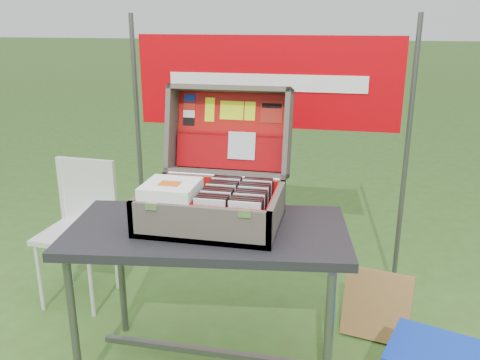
% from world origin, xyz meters
% --- Properties ---
extents(table, '(1.32, 0.78, 0.78)m').
position_xyz_m(table, '(-0.09, 0.05, 0.39)').
color(table, black).
rests_on(table, ground).
extents(table_top, '(1.32, 0.78, 0.04)m').
position_xyz_m(table_top, '(-0.09, 0.05, 0.76)').
color(table_top, black).
rests_on(table_top, ground).
extents(table_leg_fl, '(0.04, 0.04, 0.74)m').
position_xyz_m(table_leg_fl, '(-0.65, -0.20, 0.37)').
color(table_leg_fl, '#59595B').
rests_on(table_leg_fl, ground).
extents(table_leg_fr, '(0.04, 0.04, 0.74)m').
position_xyz_m(table_leg_fr, '(0.47, -0.20, 0.37)').
color(table_leg_fr, '#59595B').
rests_on(table_leg_fr, ground).
extents(table_leg_bl, '(0.04, 0.04, 0.74)m').
position_xyz_m(table_leg_bl, '(-0.65, 0.31, 0.37)').
color(table_leg_bl, '#59595B').
rests_on(table_leg_bl, ground).
extents(table_leg_br, '(0.04, 0.04, 0.74)m').
position_xyz_m(table_leg_br, '(0.47, 0.31, 0.37)').
color(table_leg_br, '#59595B').
rests_on(table_leg_br, ground).
extents(table_brace, '(1.09, 0.03, 0.03)m').
position_xyz_m(table_brace, '(-0.09, 0.05, 0.12)').
color(table_brace, '#59595B').
rests_on(table_brace, ground).
extents(suitcase, '(0.61, 0.60, 0.57)m').
position_xyz_m(suitcase, '(-0.08, 0.15, 1.06)').
color(suitcase, '#655B52').
rests_on(suitcase, table).
extents(suitcase_base_bottom, '(0.61, 0.44, 0.02)m').
position_xyz_m(suitcase_base_bottom, '(-0.08, 0.09, 0.79)').
color(suitcase_base_bottom, '#655B52').
rests_on(suitcase_base_bottom, table_top).
extents(suitcase_base_wall_front, '(0.61, 0.02, 0.16)m').
position_xyz_m(suitcase_base_wall_front, '(-0.08, -0.12, 0.86)').
color(suitcase_base_wall_front, '#655B52').
rests_on(suitcase_base_wall_front, table_top).
extents(suitcase_base_wall_back, '(0.61, 0.02, 0.16)m').
position_xyz_m(suitcase_base_wall_back, '(-0.08, 0.29, 0.86)').
color(suitcase_base_wall_back, '#655B52').
rests_on(suitcase_base_wall_back, table_top).
extents(suitcase_base_wall_left, '(0.02, 0.44, 0.16)m').
position_xyz_m(suitcase_base_wall_left, '(-0.37, 0.09, 0.86)').
color(suitcase_base_wall_left, '#655B52').
rests_on(suitcase_base_wall_left, table_top).
extents(suitcase_base_wall_right, '(0.02, 0.44, 0.16)m').
position_xyz_m(suitcase_base_wall_right, '(0.21, 0.09, 0.86)').
color(suitcase_base_wall_right, '#655B52').
rests_on(suitcase_base_wall_right, table_top).
extents(suitcase_liner_floor, '(0.56, 0.39, 0.01)m').
position_xyz_m(suitcase_liner_floor, '(-0.08, 0.09, 0.80)').
color(suitcase_liner_floor, red).
rests_on(suitcase_liner_floor, suitcase_base_bottom).
extents(suitcase_latch_left, '(0.05, 0.01, 0.03)m').
position_xyz_m(suitcase_latch_left, '(-0.28, -0.13, 0.93)').
color(suitcase_latch_left, silver).
rests_on(suitcase_latch_left, suitcase_base_wall_front).
extents(suitcase_latch_right, '(0.05, 0.01, 0.03)m').
position_xyz_m(suitcase_latch_right, '(0.12, -0.13, 0.93)').
color(suitcase_latch_right, silver).
rests_on(suitcase_latch_right, suitcase_base_wall_front).
extents(suitcase_hinge, '(0.55, 0.02, 0.02)m').
position_xyz_m(suitcase_hinge, '(-0.08, 0.31, 0.94)').
color(suitcase_hinge, silver).
rests_on(suitcase_hinge, suitcase_base_wall_back).
extents(suitcase_lid_back, '(0.61, 0.12, 0.43)m').
position_xyz_m(suitcase_lid_back, '(-0.08, 0.50, 1.12)').
color(suitcase_lid_back, '#655B52').
rests_on(suitcase_lid_back, suitcase_base_wall_back).
extents(suitcase_lid_rim_far, '(0.61, 0.16, 0.06)m').
position_xyz_m(suitcase_lid_rim_far, '(-0.08, 0.48, 1.34)').
color(suitcase_lid_rim_far, '#655B52').
rests_on(suitcase_lid_rim_far, suitcase_lid_back).
extents(suitcase_lid_rim_near, '(0.61, 0.16, 0.06)m').
position_xyz_m(suitcase_lid_rim_near, '(-0.08, 0.39, 0.93)').
color(suitcase_lid_rim_near, '#655B52').
rests_on(suitcase_lid_rim_near, suitcase_lid_back).
extents(suitcase_lid_rim_left, '(0.02, 0.26, 0.46)m').
position_xyz_m(suitcase_lid_rim_left, '(-0.37, 0.43, 1.14)').
color(suitcase_lid_rim_left, '#655B52').
rests_on(suitcase_lid_rim_left, suitcase_lid_back).
extents(suitcase_lid_rim_right, '(0.02, 0.26, 0.46)m').
position_xyz_m(suitcase_lid_rim_right, '(0.21, 0.43, 1.14)').
color(suitcase_lid_rim_right, '#655B52').
rests_on(suitcase_lid_rim_right, suitcase_lid_back).
extents(suitcase_lid_liner, '(0.56, 0.09, 0.38)m').
position_xyz_m(suitcase_lid_liner, '(-0.08, 0.49, 1.12)').
color(suitcase_lid_liner, red).
rests_on(suitcase_lid_liner, suitcase_lid_back).
extents(suitcase_liner_wall_front, '(0.56, 0.01, 0.14)m').
position_xyz_m(suitcase_liner_wall_front, '(-0.08, -0.10, 0.87)').
color(suitcase_liner_wall_front, red).
rests_on(suitcase_liner_wall_front, suitcase_base_bottom).
extents(suitcase_liner_wall_back, '(0.56, 0.01, 0.14)m').
position_xyz_m(suitcase_liner_wall_back, '(-0.08, 0.28, 0.87)').
color(suitcase_liner_wall_back, red).
rests_on(suitcase_liner_wall_back, suitcase_base_bottom).
extents(suitcase_liner_wall_left, '(0.01, 0.39, 0.14)m').
position_xyz_m(suitcase_liner_wall_left, '(-0.36, 0.09, 0.87)').
color(suitcase_liner_wall_left, red).
rests_on(suitcase_liner_wall_left, suitcase_base_bottom).
extents(suitcase_liner_wall_right, '(0.01, 0.39, 0.14)m').
position_xyz_m(suitcase_liner_wall_right, '(0.20, 0.09, 0.87)').
color(suitcase_liner_wall_right, red).
rests_on(suitcase_liner_wall_right, suitcase_base_bottom).
extents(suitcase_lid_pocket, '(0.54, 0.07, 0.18)m').
position_xyz_m(suitcase_lid_pocket, '(-0.08, 0.45, 1.03)').
color(suitcase_lid_pocket, '#910509').
rests_on(suitcase_lid_pocket, suitcase_lid_liner).
extents(suitcase_pocket_edge, '(0.53, 0.02, 0.02)m').
position_xyz_m(suitcase_pocket_edge, '(-0.08, 0.46, 1.11)').
color(suitcase_pocket_edge, '#910509').
rests_on(suitcase_pocket_edge, suitcase_lid_pocket).
extents(suitcase_pocket_cd, '(0.14, 0.04, 0.14)m').
position_xyz_m(suitcase_pocket_cd, '(-0.01, 0.44, 1.06)').
color(suitcase_pocket_cd, silver).
rests_on(suitcase_pocket_cd, suitcase_lid_pocket).
extents(lid_sticker_cc_a, '(0.06, 0.01, 0.04)m').
position_xyz_m(lid_sticker_cc_a, '(-0.30, 0.52, 1.28)').
color(lid_sticker_cc_a, '#1933B2').
rests_on(lid_sticker_cc_a, suitcase_lid_liner).
extents(lid_sticker_cc_b, '(0.06, 0.01, 0.04)m').
position_xyz_m(lid_sticker_cc_b, '(-0.30, 0.51, 1.24)').
color(lid_sticker_cc_b, '#A61E13').
rests_on(lid_sticker_cc_b, suitcase_lid_liner).
extents(lid_sticker_cc_c, '(0.06, 0.01, 0.04)m').
position_xyz_m(lid_sticker_cc_c, '(-0.30, 0.50, 1.20)').
color(lid_sticker_cc_c, white).
rests_on(lid_sticker_cc_c, suitcase_lid_liner).
extents(lid_sticker_cc_d, '(0.06, 0.01, 0.04)m').
position_xyz_m(lid_sticker_cc_d, '(-0.30, 0.49, 1.16)').
color(lid_sticker_cc_d, black).
rests_on(lid_sticker_cc_d, suitcase_lid_liner).
extents(lid_card_neon_tall, '(0.05, 0.03, 0.12)m').
position_xyz_m(lid_card_neon_tall, '(-0.19, 0.51, 1.23)').
color(lid_card_neon_tall, '#DEFC14').
rests_on(lid_card_neon_tall, suitcase_lid_liner).
extents(lid_card_neon_main, '(0.12, 0.02, 0.09)m').
position_xyz_m(lid_card_neon_main, '(-0.08, 0.51, 1.23)').
color(lid_card_neon_main, '#DEFC14').
rests_on(lid_card_neon_main, suitcase_lid_liner).
extents(lid_card_neon_small, '(0.05, 0.02, 0.09)m').
position_xyz_m(lid_card_neon_small, '(0.01, 0.51, 1.23)').
color(lid_card_neon_small, '#DEFC14').
rests_on(lid_card_neon_small, suitcase_lid_liner).
extents(lid_sticker_band, '(0.11, 0.03, 0.11)m').
position_xyz_m(lid_sticker_band, '(0.12, 0.51, 1.23)').
color(lid_sticker_band, '#A61E13').
rests_on(lid_sticker_band, suitcase_lid_liner).
extents(lid_sticker_band_bar, '(0.10, 0.01, 0.02)m').
position_xyz_m(lid_sticker_band_bar, '(0.12, 0.51, 1.26)').
color(lid_sticker_band_bar, black).
rests_on(lid_sticker_band_bar, suitcase_lid_liner).
extents(cd_left_0, '(0.14, 0.01, 0.15)m').
position_xyz_m(cd_left_0, '(-0.04, -0.08, 0.88)').
color(cd_left_0, silver).
rests_on(cd_left_0, suitcase_liner_floor).
extents(cd_left_1, '(0.14, 0.01, 0.15)m').
position_xyz_m(cd_left_1, '(-0.04, -0.06, 0.88)').
color(cd_left_1, black).
rests_on(cd_left_1, suitcase_liner_floor).
extents(cd_left_2, '(0.14, 0.01, 0.15)m').
position_xyz_m(cd_left_2, '(-0.04, -0.03, 0.88)').
color(cd_left_2, black).
rests_on(cd_left_2, suitcase_liner_floor).
extents(cd_left_3, '(0.14, 0.01, 0.15)m').
position_xyz_m(cd_left_3, '(-0.04, -0.01, 0.88)').
color(cd_left_3, black).
rests_on(cd_left_3, suitcase_liner_floor).
extents(cd_left_4, '(0.14, 0.01, 0.15)m').
position_xyz_m(cd_left_4, '(-0.04, 0.02, 0.88)').
color(cd_left_4, silver).
rests_on(cd_left_4, suitcase_liner_floor).
extents(cd_left_5, '(0.14, 0.01, 0.15)m').
position_xyz_m(cd_left_5, '(-0.04, 0.04, 0.88)').
color(cd_left_5, black).
rests_on(cd_left_5, suitcase_liner_floor).
extents(cd_left_6, '(0.14, 0.01, 0.15)m').
position_xyz_m(cd_left_6, '(-0.04, 0.06, 0.88)').
color(cd_left_6, black).
rests_on(cd_left_6, suitcase_liner_floor).
extents(cd_left_7, '(0.14, 0.01, 0.15)m').
position_xyz_m(cd_left_7, '(-0.04, 0.09, 0.88)').
color(cd_left_7, black).
rests_on(cd_left_7, suitcase_liner_floor).
extents(cd_left_8, '(0.14, 0.01, 0.15)m').
position_xyz_m(cd_left_8, '(-0.04, 0.11, 0.88)').
color(cd_left_8, silver).
rests_on(cd_left_8, suitcase_liner_floor).
extents(cd_left_9, '(0.14, 0.01, 0.15)m').
position_xyz_m(cd_left_9, '(-0.04, 0.14, 0.88)').
color(cd_left_9, black).
rests_on(cd_left_9, suitcase_liner_floor).
extents(cd_left_10, '(0.14, 0.01, 0.15)m').
position_xyz_m(cd_left_10, '(-0.04, 0.16, 0.88)').
color(cd_left_10, black).
rests_on(cd_left_10, suitcase_liner_floor).
extents(cd_left_11, '(0.14, 0.01, 0.15)m').
position_xyz_m(cd_left_11, '(-0.04, 0.18, 0.88)').
color(cd_left_11, black).
rests_on(cd_left_11, suitcase_liner_floor).
extents(cd_left_12, '(0.14, 0.01, 0.15)m').
position_xyz_m(cd_left_12, '(-0.04, 0.21, 0.88)').
color(cd_left_12, silver).
rests_on(cd_left_12, suitcase_liner_floor).
extents(cd_left_13, '(0.14, 0.01, 0.15)m').
position_xyz_m(cd_left_13, '(-0.04, 0.23, 0.88)').
color(cd_left_13, black).
rests_on(cd_left_13, suitcase_liner_floor).
extents(cd_left_14, '(0.14, 0.01, 0.15)m').
position_xyz_m(cd_left_14, '(-0.04, 0.26, 0.88)').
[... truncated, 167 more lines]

